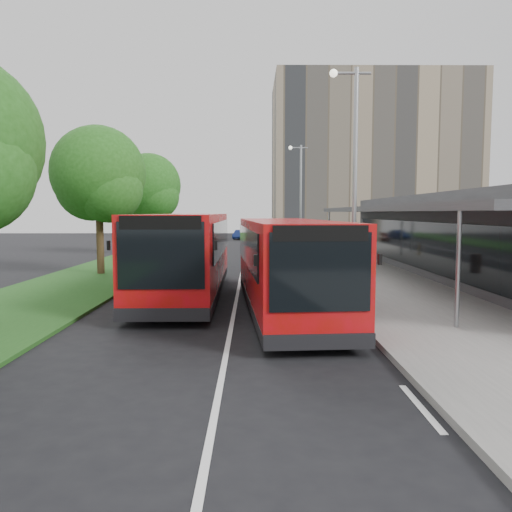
{
  "coord_description": "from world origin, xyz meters",
  "views": [
    {
      "loc": [
        0.6,
        -15.76,
        3.13
      ],
      "look_at": [
        0.71,
        2.89,
        1.5
      ],
      "focal_mm": 35.0,
      "sensor_mm": 36.0,
      "label": 1
    }
  ],
  "objects": [
    {
      "name": "litter_bin",
      "position": [
        5.23,
        8.79,
        0.62
      ],
      "size": [
        0.53,
        0.53,
        0.93
      ],
      "primitive_type": "cylinder",
      "rotation": [
        0.0,
        0.0,
        0.03
      ],
      "color": "#391F17",
      "rests_on": "pavement"
    },
    {
      "name": "bus_second",
      "position": [
        -1.88,
        2.74,
        1.58
      ],
      "size": [
        2.95,
        10.89,
        3.07
      ],
      "rotation": [
        0.0,
        0.0,
        0.01
      ],
      "color": "#BB0916",
      "rests_on": "ground"
    },
    {
      "name": "grass_verge",
      "position": [
        -7.0,
        20.0,
        0.05
      ],
      "size": [
        5.0,
        80.0,
        0.1
      ],
      "primitive_type": "cube",
      "color": "#1B4A17",
      "rests_on": "ground"
    },
    {
      "name": "car_far",
      "position": [
        -0.92,
        42.82,
        0.54
      ],
      "size": [
        1.79,
        3.47,
        1.09
      ],
      "primitive_type": "imported",
      "rotation": [
        0.0,
        0.0,
        -0.2
      ],
      "color": "navy",
      "rests_on": "ground"
    },
    {
      "name": "lane_centre_line",
      "position": [
        0.0,
        15.0,
        0.01
      ],
      "size": [
        0.12,
        70.0,
        0.01
      ],
      "primitive_type": "cube",
      "color": "silver",
      "rests_on": "ground"
    },
    {
      "name": "lamp_post_near",
      "position": [
        4.12,
        2.0,
        4.72
      ],
      "size": [
        1.44,
        0.28,
        8.0
      ],
      "color": "gray",
      "rests_on": "pavement"
    },
    {
      "name": "tree_far",
      "position": [
        -7.01,
        21.05,
        4.8
      ],
      "size": [
        4.63,
        4.63,
        7.44
      ],
      "color": "#362615",
      "rests_on": "ground"
    },
    {
      "name": "pavement",
      "position": [
        6.0,
        20.0,
        0.07
      ],
      "size": [
        5.0,
        80.0,
        0.15
      ],
      "primitive_type": "cube",
      "color": "slate",
      "rests_on": "ground"
    },
    {
      "name": "bollard",
      "position": [
        4.71,
        18.83,
        0.59
      ],
      "size": [
        0.16,
        0.16,
        0.88
      ],
      "primitive_type": "cylinder",
      "rotation": [
        0.0,
        0.0,
        0.19
      ],
      "color": "#FAAE0D",
      "rests_on": "pavement"
    },
    {
      "name": "bus_main",
      "position": [
        1.65,
        -0.3,
        1.48
      ],
      "size": [
        3.31,
        10.37,
        2.89
      ],
      "rotation": [
        0.0,
        0.0,
        0.07
      ],
      "color": "#BB0916",
      "rests_on": "ground"
    },
    {
      "name": "ground",
      "position": [
        0.0,
        0.0,
        0.0
      ],
      "size": [
        120.0,
        120.0,
        0.0
      ],
      "primitive_type": "plane",
      "color": "black",
      "rests_on": "ground"
    },
    {
      "name": "car_near",
      "position": [
        2.39,
        38.01,
        0.55
      ],
      "size": [
        1.76,
        3.36,
        1.09
      ],
      "primitive_type": "imported",
      "rotation": [
        0.0,
        0.0,
        0.15
      ],
      "color": "#5B120D",
      "rests_on": "ground"
    },
    {
      "name": "kerb_dashes",
      "position": [
        3.3,
        19.0,
        0.01
      ],
      "size": [
        0.12,
        56.0,
        0.01
      ],
      "color": "silver",
      "rests_on": "ground"
    },
    {
      "name": "office_block",
      "position": [
        14.0,
        42.0,
        9.0
      ],
      "size": [
        22.0,
        12.0,
        18.0
      ],
      "primitive_type": "cube",
      "color": "tan",
      "rests_on": "ground"
    },
    {
      "name": "tree_mid",
      "position": [
        -7.01,
        9.05,
        4.76
      ],
      "size": [
        4.6,
        4.6,
        7.38
      ],
      "color": "#362615",
      "rests_on": "ground"
    },
    {
      "name": "station_building",
      "position": [
        10.86,
        8.0,
        2.04
      ],
      "size": [
        7.7,
        26.0,
        4.0
      ],
      "color": "#313134",
      "rests_on": "ground"
    },
    {
      "name": "lamp_post_far",
      "position": [
        4.12,
        22.0,
        4.72
      ],
      "size": [
        1.44,
        0.28,
        8.0
      ],
      "color": "gray",
      "rests_on": "pavement"
    }
  ]
}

